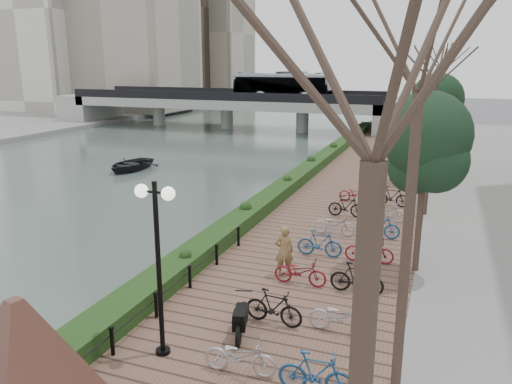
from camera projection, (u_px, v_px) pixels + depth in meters
The scene contains 14 objects.
ground at pixel (40, 384), 11.90m from camera, with size 220.00×220.00×0.00m, color #59595B.
river_water at pixel (125, 159), 39.65m from camera, with size 30.00×130.00×0.02m, color #4D6059.
promenade at pixel (346, 203), 26.33m from camera, with size 8.00×75.00×0.50m, color brown.
hedge at pixel (297, 178), 29.61m from camera, with size 1.10×56.00×0.60m, color #133413.
chain_fence at pixel (136, 323), 13.02m from camera, with size 0.10×14.10×0.70m.
granite_monument at pixel (24, 377), 8.80m from camera, with size 5.71×5.71×3.06m.
lamppost at pixel (157, 231), 11.50m from camera, with size 1.02×0.32×4.34m.
motorcycle at pixel (241, 317), 13.07m from camera, with size 0.47×1.52×0.95m, color black, non-canonical shape.
pedestrian at pixel (284, 251), 16.55m from camera, with size 0.64×0.42×1.74m, color olive.
bicycle_parking at pixel (344, 247), 18.02m from camera, with size 2.40×17.32×1.00m.
street_trees at pixel (427, 160), 19.73m from camera, with size 3.20×37.12×6.80m.
bridge at pixel (238, 99), 56.45m from camera, with size 36.00×10.77×6.50m.
boat at pixel (130, 164), 35.27m from camera, with size 2.97×4.16×0.86m, color black.
far_buildings at pixel (128, 8), 81.74m from camera, with size 35.00×38.00×38.00m.
Camera 1 is at (8.48, -7.88, 7.44)m, focal length 35.00 mm.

